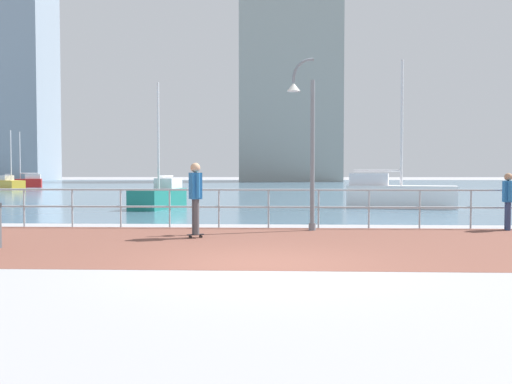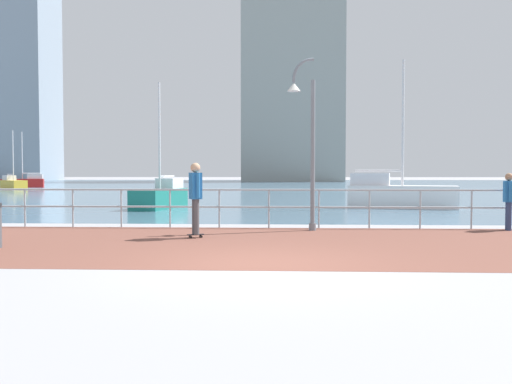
{
  "view_description": "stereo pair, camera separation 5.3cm",
  "coord_description": "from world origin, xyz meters",
  "px_view_note": "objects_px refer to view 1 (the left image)",
  "views": [
    {
      "loc": [
        0.25,
        -9.0,
        1.58
      ],
      "look_at": [
        -0.26,
        3.56,
        1.1
      ],
      "focal_mm": 37.4,
      "sensor_mm": 36.0,
      "label": 1
    },
    {
      "loc": [
        0.3,
        -9.0,
        1.58
      ],
      "look_at": [
        -0.26,
        3.56,
        1.1
      ],
      "focal_mm": 37.4,
      "sensor_mm": 36.0,
      "label": 2
    }
  ],
  "objects_px": {
    "skateboarder": "(195,193)",
    "bystander": "(508,197)",
    "sailboat_white": "(397,194)",
    "lamppost": "(306,135)",
    "sailboat_ivory": "(11,184)",
    "sailboat_teal": "(160,196)",
    "sailboat_navy": "(22,182)"
  },
  "relations": [
    {
      "from": "bystander",
      "to": "sailboat_teal",
      "type": "distance_m",
      "value": 14.12
    },
    {
      "from": "bystander",
      "to": "sailboat_white",
      "type": "xyz_separation_m",
      "value": [
        -0.99,
        8.84,
        -0.29
      ]
    },
    {
      "from": "sailboat_white",
      "to": "sailboat_ivory",
      "type": "relative_size",
      "value": 1.2
    },
    {
      "from": "sailboat_white",
      "to": "lamppost",
      "type": "bearing_deg",
      "value": -115.94
    },
    {
      "from": "sailboat_ivory",
      "to": "sailboat_white",
      "type": "bearing_deg",
      "value": -39.02
    },
    {
      "from": "sailboat_white",
      "to": "sailboat_ivory",
      "type": "distance_m",
      "value": 37.74
    },
    {
      "from": "skateboarder",
      "to": "bystander",
      "type": "relative_size",
      "value": 1.16
    },
    {
      "from": "skateboarder",
      "to": "sailboat_navy",
      "type": "height_order",
      "value": "sailboat_navy"
    },
    {
      "from": "skateboarder",
      "to": "sailboat_navy",
      "type": "bearing_deg",
      "value": 120.66
    },
    {
      "from": "sailboat_white",
      "to": "sailboat_teal",
      "type": "bearing_deg",
      "value": -177.7
    },
    {
      "from": "lamppost",
      "to": "sailboat_navy",
      "type": "bearing_deg",
      "value": 124.56
    },
    {
      "from": "lamppost",
      "to": "skateboarder",
      "type": "height_order",
      "value": "lamppost"
    },
    {
      "from": "sailboat_white",
      "to": "sailboat_navy",
      "type": "relative_size",
      "value": 1.14
    },
    {
      "from": "sailboat_white",
      "to": "sailboat_teal",
      "type": "distance_m",
      "value": 10.35
    },
    {
      "from": "bystander",
      "to": "sailboat_white",
      "type": "distance_m",
      "value": 8.9
    },
    {
      "from": "skateboarder",
      "to": "sailboat_white",
      "type": "xyz_separation_m",
      "value": [
        7.16,
        10.84,
        -0.47
      ]
    },
    {
      "from": "bystander",
      "to": "sailboat_navy",
      "type": "relative_size",
      "value": 0.27
    },
    {
      "from": "bystander",
      "to": "sailboat_navy",
      "type": "height_order",
      "value": "sailboat_navy"
    },
    {
      "from": "skateboarder",
      "to": "sailboat_white",
      "type": "distance_m",
      "value": 13.0
    },
    {
      "from": "lamppost",
      "to": "sailboat_ivory",
      "type": "bearing_deg",
      "value": 127.08
    },
    {
      "from": "skateboarder",
      "to": "sailboat_navy",
      "type": "distance_m",
      "value": 47.08
    },
    {
      "from": "sailboat_navy",
      "to": "sailboat_teal",
      "type": "distance_m",
      "value": 36.57
    },
    {
      "from": "lamppost",
      "to": "skateboarder",
      "type": "bearing_deg",
      "value": -147.97
    },
    {
      "from": "lamppost",
      "to": "skateboarder",
      "type": "distance_m",
      "value": 3.52
    },
    {
      "from": "sailboat_navy",
      "to": "sailboat_ivory",
      "type": "height_order",
      "value": "sailboat_navy"
    },
    {
      "from": "skateboarder",
      "to": "bystander",
      "type": "bearing_deg",
      "value": 13.82
    },
    {
      "from": "skateboarder",
      "to": "sailboat_ivory",
      "type": "xyz_separation_m",
      "value": [
        -22.15,
        34.6,
        -0.57
      ]
    },
    {
      "from": "lamppost",
      "to": "bystander",
      "type": "bearing_deg",
      "value": 3.24
    },
    {
      "from": "skateboarder",
      "to": "sailboat_navy",
      "type": "relative_size",
      "value": 0.32
    },
    {
      "from": "lamppost",
      "to": "bystander",
      "type": "xyz_separation_m",
      "value": [
        5.44,
        0.31,
        -1.65
      ]
    },
    {
      "from": "sailboat_teal",
      "to": "sailboat_ivory",
      "type": "height_order",
      "value": "sailboat_teal"
    },
    {
      "from": "sailboat_navy",
      "to": "sailboat_ivory",
      "type": "distance_m",
      "value": 6.17
    }
  ]
}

